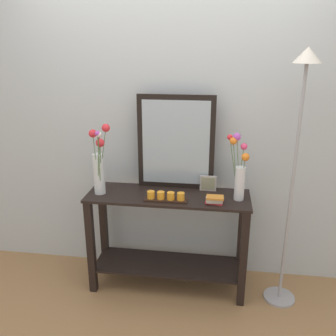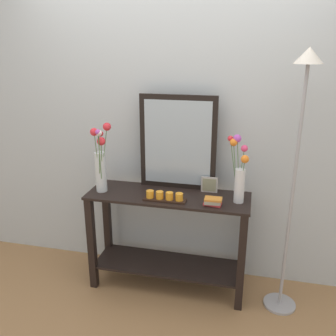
# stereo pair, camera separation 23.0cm
# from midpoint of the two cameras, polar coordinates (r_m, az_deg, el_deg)

# --- Properties ---
(ground_plane) EXTENTS (7.00, 6.00, 0.02)m
(ground_plane) POSITION_cam_midpoint_polar(r_m,az_deg,el_deg) (3.20, -2.16, -17.89)
(ground_plane) COLOR #997047
(wall_back) EXTENTS (6.40, 0.08, 2.70)m
(wall_back) POSITION_cam_midpoint_polar(r_m,az_deg,el_deg) (2.93, -1.37, 8.02)
(wall_back) COLOR #B2BCC1
(wall_back) RESTS_ON ground
(console_table) EXTENTS (1.25, 0.41, 0.81)m
(console_table) POSITION_cam_midpoint_polar(r_m,az_deg,el_deg) (2.93, -2.28, -10.14)
(console_table) COLOR black
(console_table) RESTS_ON ground
(mirror_leaning) EXTENTS (0.60, 0.03, 0.74)m
(mirror_leaning) POSITION_cam_midpoint_polar(r_m,az_deg,el_deg) (2.82, -1.09, 3.97)
(mirror_leaning) COLOR black
(mirror_leaning) RESTS_ON console_table
(tall_vase_left) EXTENTS (0.15, 0.18, 0.55)m
(tall_vase_left) POSITION_cam_midpoint_polar(r_m,az_deg,el_deg) (2.79, -13.09, 0.59)
(tall_vase_left) COLOR silver
(tall_vase_left) RESTS_ON console_table
(vase_right) EXTENTS (0.16, 0.16, 0.49)m
(vase_right) POSITION_cam_midpoint_polar(r_m,az_deg,el_deg) (2.66, 8.72, -0.43)
(vase_right) COLOR silver
(vase_right) RESTS_ON console_table
(candle_tray) EXTENTS (0.32, 0.09, 0.07)m
(candle_tray) POSITION_cam_midpoint_polar(r_m,az_deg,el_deg) (2.68, -2.81, -4.61)
(candle_tray) COLOR black
(candle_tray) RESTS_ON console_table
(picture_frame_small) EXTENTS (0.13, 0.01, 0.12)m
(picture_frame_small) POSITION_cam_midpoint_polar(r_m,az_deg,el_deg) (2.84, 4.03, -2.46)
(picture_frame_small) COLOR #B7B2AD
(picture_frame_small) RESTS_ON console_table
(book_stack) EXTENTS (0.13, 0.09, 0.06)m
(book_stack) POSITION_cam_midpoint_polar(r_m,az_deg,el_deg) (2.63, 4.82, -5.04)
(book_stack) COLOR #C63338
(book_stack) RESTS_ON console_table
(floor_lamp) EXTENTS (0.24, 0.24, 1.89)m
(floor_lamp) POSITION_cam_midpoint_polar(r_m,az_deg,el_deg) (2.57, 17.27, 3.87)
(floor_lamp) COLOR #9E9EA3
(floor_lamp) RESTS_ON ground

